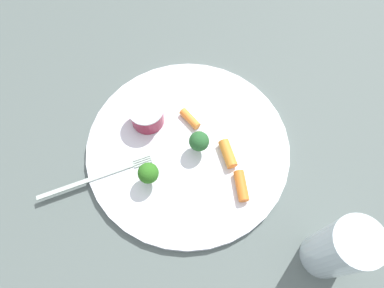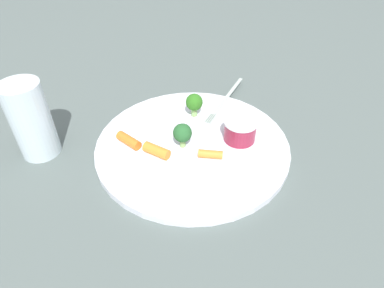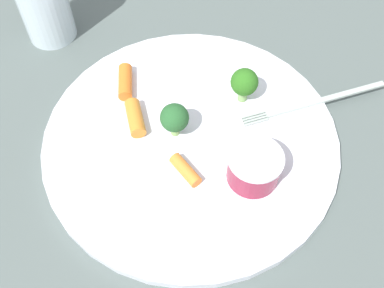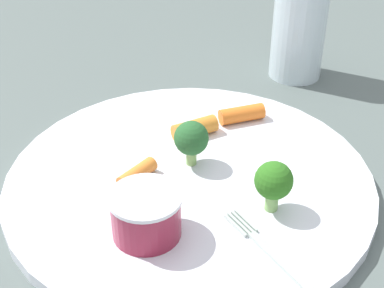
{
  "view_description": "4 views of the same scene",
  "coord_description": "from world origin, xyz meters",
  "px_view_note": "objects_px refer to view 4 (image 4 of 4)",
  "views": [
    {
      "loc": [
        0.15,
        0.16,
        0.5
      ],
      "look_at": [
        -0.0,
        0.01,
        0.02
      ],
      "focal_mm": 32.29,
      "sensor_mm": 36.0,
      "label": 1
    },
    {
      "loc": [
        -0.42,
        -0.02,
        0.36
      ],
      "look_at": [
        -0.01,
        0.0,
        0.02
      ],
      "focal_mm": 31.1,
      "sensor_mm": 36.0,
      "label": 2
    },
    {
      "loc": [
        -0.18,
        -0.2,
        0.41
      ],
      "look_at": [
        -0.01,
        -0.02,
        0.03
      ],
      "focal_mm": 42.6,
      "sensor_mm": 36.0,
      "label": 3
    },
    {
      "loc": [
        0.22,
        -0.32,
        0.31
      ],
      "look_at": [
        -0.01,
        0.02,
        0.03
      ],
      "focal_mm": 52.44,
      "sensor_mm": 36.0,
      "label": 4
    }
  ],
  "objects_px": {
    "fork": "(302,282)",
    "broccoli_floret_1": "(191,139)",
    "drinking_glass": "(300,25)",
    "sauce_cup": "(146,215)",
    "carrot_stick_2": "(195,128)",
    "broccoli_floret_0": "(275,180)",
    "plate": "(189,181)",
    "carrot_stick_0": "(137,173)",
    "carrot_stick_1": "(242,114)"
  },
  "relations": [
    {
      "from": "carrot_stick_2",
      "to": "fork",
      "type": "bearing_deg",
      "value": -34.8
    },
    {
      "from": "broccoli_floret_0",
      "to": "fork",
      "type": "distance_m",
      "value": 0.09
    },
    {
      "from": "fork",
      "to": "drinking_glass",
      "type": "relative_size",
      "value": 1.31
    },
    {
      "from": "broccoli_floret_1",
      "to": "drinking_glass",
      "type": "xyz_separation_m",
      "value": [
        -0.01,
        0.23,
        0.02
      ]
    },
    {
      "from": "carrot_stick_0",
      "to": "carrot_stick_1",
      "type": "height_order",
      "value": "carrot_stick_1"
    },
    {
      "from": "broccoli_floret_1",
      "to": "plate",
      "type": "bearing_deg",
      "value": -61.44
    },
    {
      "from": "broccoli_floret_0",
      "to": "carrot_stick_2",
      "type": "relative_size",
      "value": 1.01
    },
    {
      "from": "sauce_cup",
      "to": "broccoli_floret_0",
      "type": "relative_size",
      "value": 1.25
    },
    {
      "from": "plate",
      "to": "drinking_glass",
      "type": "distance_m",
      "value": 0.25
    },
    {
      "from": "sauce_cup",
      "to": "drinking_glass",
      "type": "xyz_separation_m",
      "value": [
        -0.03,
        0.32,
        0.03
      ]
    },
    {
      "from": "sauce_cup",
      "to": "broccoli_floret_1",
      "type": "height_order",
      "value": "broccoli_floret_1"
    },
    {
      "from": "carrot_stick_1",
      "to": "sauce_cup",
      "type": "bearing_deg",
      "value": -83.35
    },
    {
      "from": "plate",
      "to": "carrot_stick_2",
      "type": "distance_m",
      "value": 0.06
    },
    {
      "from": "carrot_stick_2",
      "to": "fork",
      "type": "relative_size",
      "value": 0.26
    },
    {
      "from": "broccoli_floret_1",
      "to": "broccoli_floret_0",
      "type": "bearing_deg",
      "value": -8.22
    },
    {
      "from": "carrot_stick_2",
      "to": "fork",
      "type": "height_order",
      "value": "carrot_stick_2"
    },
    {
      "from": "carrot_stick_0",
      "to": "carrot_stick_2",
      "type": "bearing_deg",
      "value": 88.21
    },
    {
      "from": "broccoli_floret_1",
      "to": "fork",
      "type": "distance_m",
      "value": 0.16
    },
    {
      "from": "carrot_stick_0",
      "to": "plate",
      "type": "bearing_deg",
      "value": 41.0
    },
    {
      "from": "drinking_glass",
      "to": "sauce_cup",
      "type": "bearing_deg",
      "value": -84.64
    },
    {
      "from": "sauce_cup",
      "to": "broccoli_floret_0",
      "type": "distance_m",
      "value": 0.1
    },
    {
      "from": "broccoli_floret_0",
      "to": "broccoli_floret_1",
      "type": "distance_m",
      "value": 0.09
    },
    {
      "from": "broccoli_floret_0",
      "to": "fork",
      "type": "bearing_deg",
      "value": -48.98
    },
    {
      "from": "broccoli_floret_1",
      "to": "carrot_stick_0",
      "type": "bearing_deg",
      "value": -119.44
    },
    {
      "from": "carrot_stick_0",
      "to": "broccoli_floret_0",
      "type": "bearing_deg",
      "value": 16.03
    },
    {
      "from": "carrot_stick_0",
      "to": "fork",
      "type": "distance_m",
      "value": 0.17
    },
    {
      "from": "carrot_stick_0",
      "to": "carrot_stick_1",
      "type": "bearing_deg",
      "value": 78.76
    },
    {
      "from": "carrot_stick_0",
      "to": "fork",
      "type": "height_order",
      "value": "carrot_stick_0"
    },
    {
      "from": "carrot_stick_1",
      "to": "carrot_stick_2",
      "type": "xyz_separation_m",
      "value": [
        -0.02,
        -0.05,
        0.0
      ]
    },
    {
      "from": "broccoli_floret_1",
      "to": "fork",
      "type": "height_order",
      "value": "broccoli_floret_1"
    },
    {
      "from": "plate",
      "to": "sauce_cup",
      "type": "bearing_deg",
      "value": -79.99
    },
    {
      "from": "sauce_cup",
      "to": "carrot_stick_1",
      "type": "distance_m",
      "value": 0.18
    },
    {
      "from": "sauce_cup",
      "to": "fork",
      "type": "distance_m",
      "value": 0.12
    },
    {
      "from": "plate",
      "to": "drinking_glass",
      "type": "xyz_separation_m",
      "value": [
        -0.02,
        0.25,
        0.06
      ]
    },
    {
      "from": "plate",
      "to": "drinking_glass",
      "type": "bearing_deg",
      "value": 93.88
    },
    {
      "from": "fork",
      "to": "drinking_glass",
      "type": "height_order",
      "value": "drinking_glass"
    },
    {
      "from": "carrot_stick_0",
      "to": "drinking_glass",
      "type": "height_order",
      "value": "drinking_glass"
    },
    {
      "from": "fork",
      "to": "broccoli_floret_1",
      "type": "bearing_deg",
      "value": 152.25
    },
    {
      "from": "plate",
      "to": "fork",
      "type": "height_order",
      "value": "fork"
    },
    {
      "from": "broccoli_floret_0",
      "to": "fork",
      "type": "relative_size",
      "value": 0.27
    },
    {
      "from": "broccoli_floret_1",
      "to": "carrot_stick_1",
      "type": "bearing_deg",
      "value": 89.32
    },
    {
      "from": "broccoli_floret_0",
      "to": "plate",
      "type": "bearing_deg",
      "value": -177.85
    },
    {
      "from": "broccoli_floret_0",
      "to": "drinking_glass",
      "type": "distance_m",
      "value": 0.26
    },
    {
      "from": "plate",
      "to": "broccoli_floret_0",
      "type": "xyz_separation_m",
      "value": [
        0.08,
        0.0,
        0.03
      ]
    },
    {
      "from": "sauce_cup",
      "to": "fork",
      "type": "xyz_separation_m",
      "value": [
        0.12,
        0.02,
        -0.02
      ]
    },
    {
      "from": "carrot_stick_2",
      "to": "plate",
      "type": "bearing_deg",
      "value": -60.48
    },
    {
      "from": "sauce_cup",
      "to": "carrot_stick_0",
      "type": "distance_m",
      "value": 0.07
    },
    {
      "from": "carrot_stick_0",
      "to": "fork",
      "type": "xyz_separation_m",
      "value": [
        0.17,
        -0.03,
        -0.0
      ]
    },
    {
      "from": "plate",
      "to": "carrot_stick_0",
      "type": "bearing_deg",
      "value": -139.0
    },
    {
      "from": "broccoli_floret_0",
      "to": "broccoli_floret_1",
      "type": "relative_size",
      "value": 1.04
    }
  ]
}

